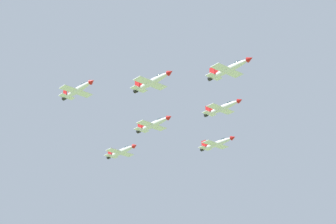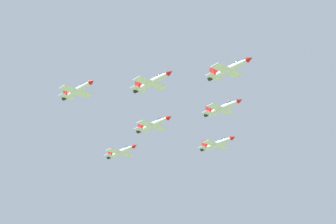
{
  "view_description": "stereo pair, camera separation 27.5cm",
  "coord_description": "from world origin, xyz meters",
  "px_view_note": "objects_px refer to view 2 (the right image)",
  "views": [
    {
      "loc": [
        102.47,
        153.34,
        2.0
      ],
      "look_at": [
        11.5,
        -15.6,
        88.12
      ],
      "focal_mm": 63.07,
      "sensor_mm": 36.0,
      "label": 1
    },
    {
      "loc": [
        102.23,
        153.47,
        2.0
      ],
      "look_at": [
        11.5,
        -15.6,
        88.12
      ],
      "focal_mm": 63.07,
      "sensor_mm": 36.0,
      "label": 2
    }
  ],
  "objects_px": {
    "jet_left_wingman": "(222,108)",
    "jet_right_outer": "(77,90)",
    "jet_right_wingman": "(152,82)",
    "jet_left_outer": "(217,143)",
    "jet_lead": "(229,69)",
    "jet_trailing": "(121,151)",
    "jet_slot_rear": "(153,124)"
  },
  "relations": [
    {
      "from": "jet_left_wingman",
      "to": "jet_right_outer",
      "type": "bearing_deg",
      "value": -112.24
    },
    {
      "from": "jet_right_wingman",
      "to": "jet_right_outer",
      "type": "distance_m",
      "value": 25.4
    },
    {
      "from": "jet_right_outer",
      "to": "jet_left_outer",
      "type": "bearing_deg",
      "value": 89.69
    },
    {
      "from": "jet_lead",
      "to": "jet_right_wingman",
      "type": "relative_size",
      "value": 1.0
    },
    {
      "from": "jet_left_outer",
      "to": "jet_left_wingman",
      "type": "bearing_deg",
      "value": -40.49
    },
    {
      "from": "jet_lead",
      "to": "jet_right_wingman",
      "type": "height_order",
      "value": "jet_lead"
    },
    {
      "from": "jet_right_wingman",
      "to": "jet_trailing",
      "type": "relative_size",
      "value": 1.05
    },
    {
      "from": "jet_left_wingman",
      "to": "jet_left_outer",
      "type": "distance_m",
      "value": 25.7
    },
    {
      "from": "jet_left_wingman",
      "to": "jet_trailing",
      "type": "xyz_separation_m",
      "value": [
        24.35,
        -34.24,
        -9.99
      ]
    },
    {
      "from": "jet_right_outer",
      "to": "jet_trailing",
      "type": "distance_m",
      "value": 39.07
    },
    {
      "from": "jet_right_wingman",
      "to": "jet_trailing",
      "type": "height_order",
      "value": "jet_right_wingman"
    },
    {
      "from": "jet_left_wingman",
      "to": "jet_right_outer",
      "type": "distance_m",
      "value": 52.98
    },
    {
      "from": "jet_lead",
      "to": "jet_trailing",
      "type": "relative_size",
      "value": 1.05
    },
    {
      "from": "jet_left_outer",
      "to": "jet_lead",
      "type": "bearing_deg",
      "value": -40.49
    },
    {
      "from": "jet_lead",
      "to": "jet_slot_rear",
      "type": "relative_size",
      "value": 1.01
    },
    {
      "from": "jet_right_wingman",
      "to": "jet_left_outer",
      "type": "xyz_separation_m",
      "value": [
        -44.0,
        -29.47,
        -3.71
      ]
    },
    {
      "from": "jet_lead",
      "to": "jet_left_outer",
      "type": "xyz_separation_m",
      "value": [
        -23.8,
        -44.82,
        -6.36
      ]
    },
    {
      "from": "jet_slot_rear",
      "to": "jet_trailing",
      "type": "height_order",
      "value": "jet_slot_rear"
    },
    {
      "from": "jet_lead",
      "to": "jet_left_outer",
      "type": "distance_m",
      "value": 51.14
    },
    {
      "from": "jet_lead",
      "to": "jet_slot_rear",
      "type": "bearing_deg",
      "value": 179.84
    },
    {
      "from": "jet_left_wingman",
      "to": "jet_left_outer",
      "type": "relative_size",
      "value": 0.97
    },
    {
      "from": "jet_left_wingman",
      "to": "jet_right_wingman",
      "type": "height_order",
      "value": "jet_left_wingman"
    },
    {
      "from": "jet_left_wingman",
      "to": "jet_right_wingman",
      "type": "distance_m",
      "value": 32.87
    },
    {
      "from": "jet_left_wingman",
      "to": "jet_right_wingman",
      "type": "bearing_deg",
      "value": -90.82
    },
    {
      "from": "jet_trailing",
      "to": "jet_slot_rear",
      "type": "bearing_deg",
      "value": 0.01
    },
    {
      "from": "jet_left_outer",
      "to": "jet_right_outer",
      "type": "xyz_separation_m",
      "value": [
        64.2,
        14.11,
        2.64
      ]
    },
    {
      "from": "jet_left_wingman",
      "to": "jet_left_outer",
      "type": "height_order",
      "value": "jet_left_wingman"
    },
    {
      "from": "jet_left_wingman",
      "to": "jet_right_outer",
      "type": "xyz_separation_m",
      "value": [
        52.3,
        -8.3,
        -1.46
      ]
    },
    {
      "from": "jet_lead",
      "to": "jet_right_wingman",
      "type": "bearing_deg",
      "value": -139.8
    },
    {
      "from": "jet_right_wingman",
      "to": "jet_slot_rear",
      "type": "relative_size",
      "value": 1.01
    },
    {
      "from": "jet_right_wingman",
      "to": "jet_left_outer",
      "type": "bearing_deg",
      "value": 111.23
    },
    {
      "from": "jet_right_wingman",
      "to": "jet_left_wingman",
      "type": "bearing_deg",
      "value": 89.82
    }
  ]
}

